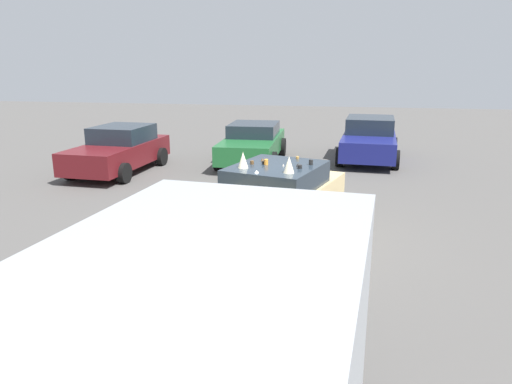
{
  "coord_description": "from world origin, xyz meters",
  "views": [
    {
      "loc": [
        -8.94,
        -1.42,
        3.38
      ],
      "look_at": [
        0.0,
        0.3,
        0.9
      ],
      "focal_mm": 33.27,
      "sensor_mm": 36.0,
      "label": 1
    }
  ],
  "objects": [
    {
      "name": "ground_plane",
      "position": [
        0.0,
        0.0,
        0.0
      ],
      "size": [
        60.0,
        60.0,
        0.0
      ],
      "primitive_type": "plane",
      "color": "#514F4C"
    },
    {
      "name": "art_car_decorated",
      "position": [
        0.05,
        -0.01,
        0.71
      ],
      "size": [
        4.62,
        2.86,
        1.72
      ],
      "rotation": [
        0.0,
        0.0,
        2.87
      ],
      "color": "#D8BC7F",
      "rests_on": "ground"
    },
    {
      "name": "parked_sedan_far_left",
      "position": [
        4.89,
        5.69,
        0.71
      ],
      "size": [
        4.25,
        2.12,
        1.44
      ],
      "rotation": [
        0.0,
        0.0,
        3.1
      ],
      "color": "#5B1419",
      "rests_on": "ground"
    },
    {
      "name": "parked_sedan_behind_left",
      "position": [
        8.46,
        -2.22,
        0.74
      ],
      "size": [
        4.68,
        2.26,
        1.49
      ],
      "rotation": [
        0.0,
        0.0,
        3.08
      ],
      "color": "navy",
      "rests_on": "ground"
    },
    {
      "name": "parked_sedan_behind_right",
      "position": [
        7.18,
        1.79,
        0.69
      ],
      "size": [
        4.65,
        2.13,
        1.35
      ],
      "rotation": [
        0.0,
        0.0,
        3.17
      ],
      "color": "#1E602D",
      "rests_on": "ground"
    }
  ]
}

